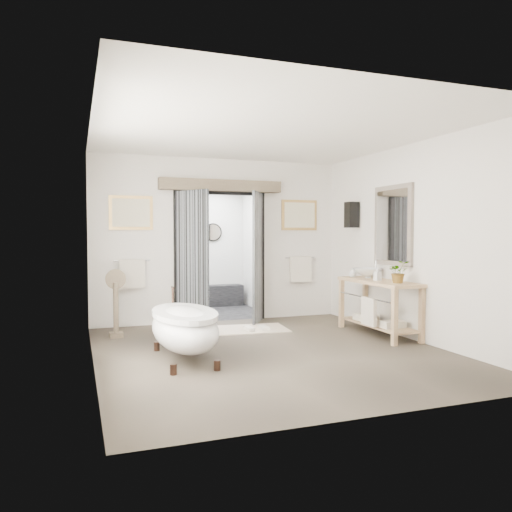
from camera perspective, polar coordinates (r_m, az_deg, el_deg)
name	(u,v)px	position (r m, az deg, el deg)	size (l,w,h in m)	color
ground_plane	(271,352)	(6.76, 1.76, -10.86)	(5.00, 5.00, 0.00)	brown
room_shell	(272,211)	(6.46, 1.87, 5.12)	(4.52, 5.02, 2.91)	silver
shower_room	(200,266)	(10.41, -6.37, -1.11)	(2.22, 2.01, 2.51)	black
back_wall_dressing	(223,234)	(8.77, -3.82, 2.52)	(3.82, 0.75, 2.52)	black
clawfoot_tub	(184,327)	(6.31, -8.18, -8.07)	(0.76, 1.71, 0.84)	#2F1E16
vanity	(378,303)	(7.97, 13.74, -5.19)	(0.57, 1.60, 0.85)	#A6854F
pedestal_mirror	(116,308)	(7.88, -15.71, -5.73)	(0.31, 0.20, 1.04)	brown
rug	(250,329)	(8.26, -0.71, -8.34)	(1.20, 0.80, 0.01)	beige
slippers	(257,328)	(8.16, 0.06, -8.23)	(0.37, 0.28, 0.05)	silver
basin	(368,273)	(8.30, 12.67, -1.91)	(0.47, 0.47, 0.16)	white
plant	(399,272)	(7.53, 15.99, -1.76)	(0.30, 0.26, 0.33)	gray
soap_bottle_a	(377,274)	(7.89, 13.71, -1.99)	(0.09, 0.09, 0.21)	gray
soap_bottle_b	(353,273)	(8.39, 10.99, -1.87)	(0.12, 0.12, 0.16)	gray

